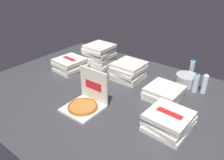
{
  "coord_description": "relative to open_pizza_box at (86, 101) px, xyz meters",
  "views": [
    {
      "loc": [
        1.39,
        -1.72,
        1.35
      ],
      "look_at": [
        -0.0,
        0.1,
        0.14
      ],
      "focal_mm": 34.6,
      "sensor_mm": 36.0,
      "label": 1
    }
  ],
  "objects": [
    {
      "name": "ground_plane",
      "position": [
        0.0,
        0.36,
        -0.09
      ],
      "size": [
        3.2,
        2.4,
        0.02
      ],
      "primitive_type": "cube",
      "color": "#38383D"
    },
    {
      "name": "open_pizza_box",
      "position": [
        0.0,
        0.0,
        0.0
      ],
      "size": [
        0.37,
        0.38,
        0.4
      ],
      "color": "silver",
      "rests_on": "ground_plane"
    },
    {
      "name": "pizza_stack_right_far",
      "position": [
        0.58,
        0.68,
        -0.01
      ],
      "size": [
        0.39,
        0.4,
        0.14
      ],
      "color": "silver",
      "rests_on": "ground_plane"
    },
    {
      "name": "pizza_stack_right_mid",
      "position": [
        -0.83,
        0.54,
        0.01
      ],
      "size": [
        0.42,
        0.42,
        0.18
      ],
      "color": "silver",
      "rests_on": "ground_plane"
    },
    {
      "name": "pizza_stack_center_near",
      "position": [
        0.85,
        0.21,
        0.01
      ],
      "size": [
        0.42,
        0.42,
        0.18
      ],
      "color": "silver",
      "rests_on": "ground_plane"
    },
    {
      "name": "pizza_stack_left_near",
      "position": [
        -0.63,
        0.97,
        0.08
      ],
      "size": [
        0.41,
        0.41,
        0.32
      ],
      "color": "silver",
      "rests_on": "ground_plane"
    },
    {
      "name": "pizza_stack_center_far",
      "position": [
        -0.01,
        0.84,
        0.03
      ],
      "size": [
        0.4,
        0.41,
        0.23
      ],
      "color": "silver",
      "rests_on": "ground_plane"
    },
    {
      "name": "ice_bucket",
      "position": [
        0.67,
        1.16,
        -0.01
      ],
      "size": [
        0.28,
        0.28,
        0.13
      ],
      "primitive_type": "cylinder",
      "color": "#B7BABF",
      "rests_on": "ground_plane"
    },
    {
      "name": "water_bottle_0",
      "position": [
        0.91,
        1.08,
        0.04
      ],
      "size": [
        0.07,
        0.07,
        0.24
      ],
      "color": "white",
      "rests_on": "ground_plane"
    },
    {
      "name": "water_bottle_1",
      "position": [
        0.82,
        1.04,
        0.04
      ],
      "size": [
        0.07,
        0.07,
        0.24
      ],
      "color": "silver",
      "rests_on": "ground_plane"
    },
    {
      "name": "water_bottle_2",
      "position": [
        0.63,
        1.43,
        0.04
      ],
      "size": [
        0.07,
        0.07,
        0.24
      ],
      "color": "silver",
      "rests_on": "ground_plane"
    }
  ]
}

